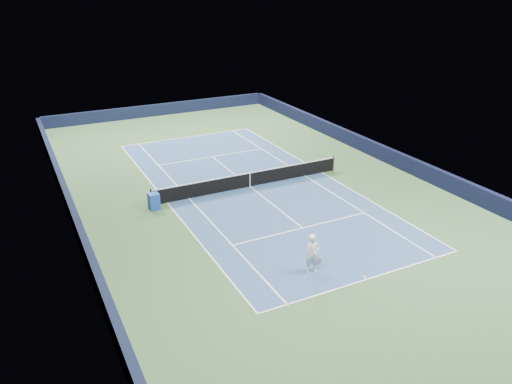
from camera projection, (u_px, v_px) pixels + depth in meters
name	position (u px, v px, depth m)	size (l,w,h in m)	color
ground	(250.00, 187.00, 31.90)	(40.00, 40.00, 0.00)	#30542E
wall_far	(159.00, 110.00, 47.91)	(22.00, 0.35, 1.10)	black
wall_right	(384.00, 153.00, 36.15)	(0.35, 40.00, 1.10)	black
wall_left	(72.00, 212.00, 27.22)	(0.35, 40.00, 1.10)	black
court_surface	(250.00, 187.00, 31.90)	(10.97, 23.77, 0.01)	navy
baseline_far	(187.00, 137.00, 41.63)	(10.97, 0.08, 0.00)	white
baseline_near	(367.00, 279.00, 22.17)	(10.97, 0.08, 0.00)	white
sideline_doubles_right	(322.00, 172.00, 34.16)	(0.08, 23.77, 0.00)	white
sideline_doubles_left	(167.00, 203.00, 29.64)	(0.08, 23.77, 0.00)	white
sideline_singles_right	(305.00, 176.00, 33.60)	(0.08, 23.77, 0.00)	white
sideline_singles_left	(189.00, 198.00, 30.20)	(0.08, 23.77, 0.00)	white
service_line_far	(212.00, 157.00, 37.14)	(8.23, 0.08, 0.00)	white
service_line_near	(303.00, 228.00, 26.66)	(8.23, 0.08, 0.00)	white
center_service_line	(250.00, 186.00, 31.90)	(0.08, 12.80, 0.00)	white
center_mark_far	(188.00, 138.00, 41.51)	(0.08, 0.30, 0.00)	white
center_mark_near	(365.00, 278.00, 22.29)	(0.08, 0.30, 0.00)	white
tennis_net	(250.00, 179.00, 31.70)	(12.90, 0.10, 1.07)	black
sponsor_cube	(154.00, 201.00, 28.67)	(0.62, 0.57, 0.97)	#1C43AD
tennis_player	(313.00, 254.00, 22.39)	(0.85, 1.29, 2.03)	white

